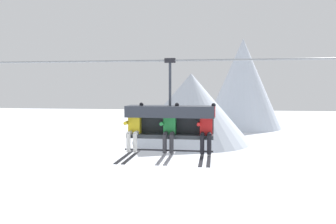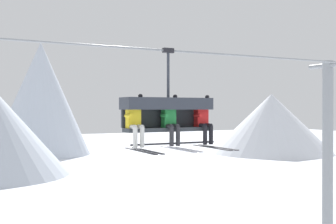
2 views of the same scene
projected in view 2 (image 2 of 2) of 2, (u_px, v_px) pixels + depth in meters
mountain_peak_central at (41, 99)px, 61.62m from camera, size 14.25×14.25×16.54m
mountain_peak_east at (271, 123)px, 64.61m from camera, size 18.58×18.58×9.06m
lift_tower_far at (328, 178)px, 14.20m from camera, size 0.36×1.88×8.53m
lift_cable at (123, 47)px, 10.04m from camera, size 17.30×0.05×0.05m
chairlift_chair at (167, 109)px, 10.66m from camera, size 2.34×0.74×2.40m
skier_yellow at (135, 121)px, 10.05m from camera, size 0.48×1.70×1.34m
skier_green at (171, 120)px, 10.48m from camera, size 0.48×1.70×1.34m
skier_red at (204, 120)px, 10.90m from camera, size 0.48×1.70×1.34m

